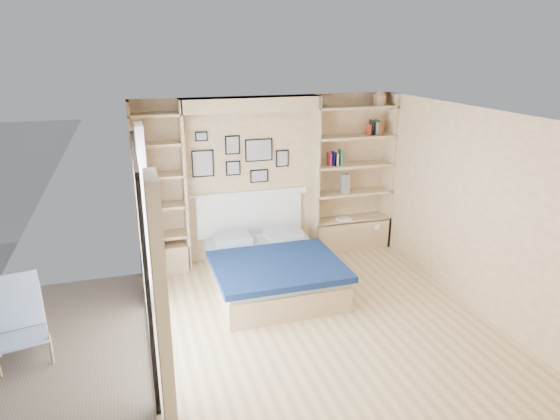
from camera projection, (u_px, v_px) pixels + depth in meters
name	position (u px, v px, depth m)	size (l,w,h in m)	color
ground	(319.00, 323.00, 6.03)	(4.50, 4.50, 0.00)	#D5BC84
room_shell	(256.00, 204.00, 6.97)	(4.50, 4.50, 4.50)	#E5BF88
bed	(270.00, 269.00, 6.86)	(1.66, 2.17, 1.07)	tan
photo_gallery	(239.00, 158.00, 7.42)	(1.48, 0.02, 0.82)	black
reading_lamps	(253.00, 193.00, 7.42)	(1.92, 0.12, 0.15)	silver
shelf_decor	(338.00, 148.00, 7.68)	(3.54, 0.23, 2.03)	#A7272D
deck_chair	(20.00, 321.00, 5.29)	(0.68, 0.94, 0.86)	tan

